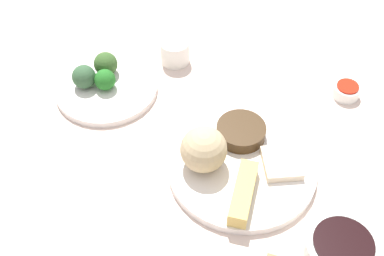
{
  "coord_description": "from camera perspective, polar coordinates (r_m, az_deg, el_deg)",
  "views": [
    {
      "loc": [
        0.49,
        -0.27,
        0.73
      ],
      "look_at": [
        -0.06,
        -0.02,
        0.06
      ],
      "focal_mm": 46.39,
      "sensor_mm": 36.0,
      "label": 1
    }
  ],
  "objects": [
    {
      "name": "tabletop",
      "position": [
        0.91,
        2.66,
        -4.17
      ],
      "size": [
        2.2,
        2.2,
        0.02
      ],
      "primitive_type": "cube",
      "color": "beige",
      "rests_on": "ground"
    },
    {
      "name": "main_plate",
      "position": [
        0.89,
        5.74,
        -4.55
      ],
      "size": [
        0.26,
        0.26,
        0.02
      ],
      "primitive_type": "cylinder",
      "color": "white",
      "rests_on": "tabletop"
    },
    {
      "name": "rice_scoop",
      "position": [
        0.85,
        1.35,
        -2.48
      ],
      "size": [
        0.08,
        0.08,
        0.08
      ],
      "primitive_type": "sphere",
      "color": "tan",
      "rests_on": "main_plate"
    },
    {
      "name": "spring_roll",
      "position": [
        0.83,
        6.06,
        -7.38
      ],
      "size": [
        0.11,
        0.1,
        0.03
      ],
      "primitive_type": "cube",
      "rotation": [
        0.0,
        0.0,
        2.45
      ],
      "color": "tan",
      "rests_on": "main_plate"
    },
    {
      "name": "crab_rangoon_wonton",
      "position": [
        0.88,
        10.26,
        -3.99
      ],
      "size": [
        0.09,
        0.09,
        0.01
      ],
      "primitive_type": "cube",
      "rotation": [
        0.0,
        0.0,
        -0.35
      ],
      "color": "beige",
      "rests_on": "main_plate"
    },
    {
      "name": "stir_fry_heap",
      "position": [
        0.92,
        5.65,
        -0.38
      ],
      "size": [
        0.09,
        0.09,
        0.02
      ],
      "primitive_type": "cylinder",
      "color": "#3D2914",
      "rests_on": "main_plate"
    },
    {
      "name": "broccoli_plate",
      "position": [
        1.04,
        -9.78,
        4.52
      ],
      "size": [
        0.21,
        0.21,
        0.01
      ],
      "primitive_type": "cylinder",
      "color": "white",
      "rests_on": "tabletop"
    },
    {
      "name": "broccoli_floret_0",
      "position": [
        1.01,
        -9.98,
        5.48
      ],
      "size": [
        0.04,
        0.04,
        0.04
      ],
      "primitive_type": "sphere",
      "color": "#236C22",
      "rests_on": "broccoli_plate"
    },
    {
      "name": "broccoli_floret_1",
      "position": [
        1.03,
        -12.31,
        5.78
      ],
      "size": [
        0.05,
        0.05,
        0.05
      ],
      "primitive_type": "sphere",
      "color": "#345837",
      "rests_on": "broccoli_plate"
    },
    {
      "name": "broccoli_floret_2",
      "position": [
        1.05,
        -9.9,
        7.28
      ],
      "size": [
        0.05,
        0.05,
        0.05
      ],
      "primitive_type": "sphere",
      "color": "#375A27",
      "rests_on": "broccoli_plate"
    },
    {
      "name": "soy_sauce_bowl",
      "position": [
        0.82,
        16.76,
        -13.2
      ],
      "size": [
        0.11,
        0.11,
        0.03
      ],
      "primitive_type": "cylinder",
      "color": "white",
      "rests_on": "tabletop"
    },
    {
      "name": "soy_sauce_bowl_liquid",
      "position": [
        0.8,
        17.06,
        -12.53
      ],
      "size": [
        0.09,
        0.09,
        0.0
      ],
      "primitive_type": "cylinder",
      "color": "black",
      "rests_on": "soy_sauce_bowl"
    },
    {
      "name": "sauce_ramekin_sweet_and_sour",
      "position": [
        1.06,
        17.31,
        4.04
      ],
      "size": [
        0.05,
        0.05,
        0.02
      ],
      "primitive_type": "cylinder",
      "color": "white",
      "rests_on": "tabletop"
    },
    {
      "name": "sauce_ramekin_sweet_and_sour_liquid",
      "position": [
        1.05,
        17.48,
        4.6
      ],
      "size": [
        0.04,
        0.04,
        0.0
      ],
      "primitive_type": "cylinder",
      "color": "red",
      "rests_on": "sauce_ramekin_sweet_and_sour"
    },
    {
      "name": "teacup",
      "position": [
        1.08,
        -1.98,
        8.75
      ],
      "size": [
        0.06,
        0.06,
        0.05
      ],
      "primitive_type": "cylinder",
      "color": "white",
      "rests_on": "tabletop"
    }
  ]
}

